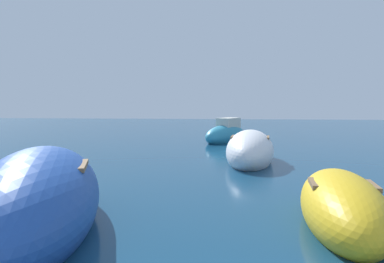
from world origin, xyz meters
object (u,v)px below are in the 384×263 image
object	(u,v)px
moored_boat_3	(39,200)
moored_boat_6	(226,134)
moored_boat_2	(342,207)
moored_boat_5	(250,151)

from	to	relation	value
moored_boat_3	moored_boat_6	xyz separation A→B (m)	(3.14, 13.98, -0.10)
moored_boat_6	moored_boat_3	bearing A→B (deg)	16.89
moored_boat_2	moored_boat_3	distance (m)	5.30
moored_boat_5	moored_boat_6	size ratio (longest dim) A/B	1.16
moored_boat_2	moored_boat_5	bearing A→B (deg)	-163.98
moored_boat_2	moored_boat_6	world-z (taller)	moored_boat_6
moored_boat_3	moored_boat_6	bearing A→B (deg)	149.94
moored_boat_2	moored_boat_6	distance (m)	13.51
moored_boat_5	moored_boat_6	distance (m)	6.74
moored_boat_6	moored_boat_5	bearing A→B (deg)	37.28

